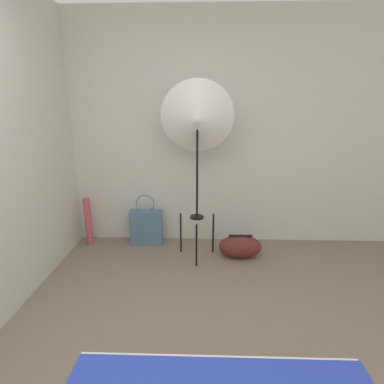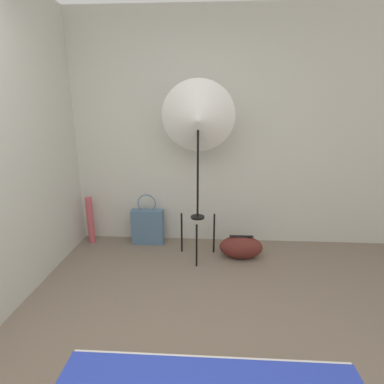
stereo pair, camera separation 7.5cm
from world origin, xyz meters
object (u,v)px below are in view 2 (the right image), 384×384
at_px(photo_umbrella, 198,121).
at_px(paper_roll, 90,220).
at_px(tote_bag, 148,226).
at_px(duffel_bag, 241,247).

height_order(photo_umbrella, paper_roll, photo_umbrella).
relative_size(tote_bag, duffel_bag, 1.32).
bearing_deg(tote_bag, paper_roll, -178.89).
height_order(tote_bag, paper_roll, tote_bag).
distance_m(duffel_bag, paper_roll, 1.79).
relative_size(photo_umbrella, paper_roll, 3.25).
xyz_separation_m(duffel_bag, paper_roll, (-1.76, 0.28, 0.16)).
bearing_deg(photo_umbrella, duffel_bag, -0.24).
xyz_separation_m(tote_bag, paper_roll, (-0.68, -0.01, 0.06)).
bearing_deg(duffel_bag, tote_bag, 164.63).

